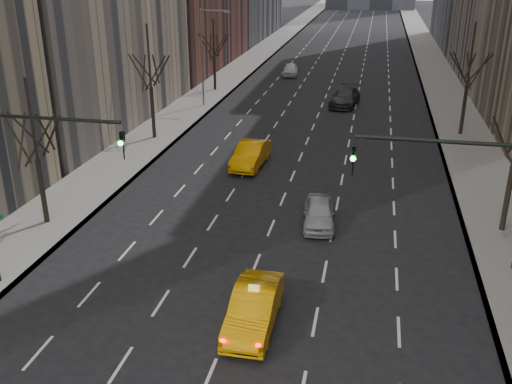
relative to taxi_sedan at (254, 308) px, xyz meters
The scene contains 14 objects.
sidewalk_left 60.17m from the taxi_sedan, 102.63° to the left, with size 4.50×320.00×0.15m, color slate.
sidewalk_right 59.80m from the taxi_sedan, 79.06° to the left, with size 4.50×320.00×0.15m, color slate.
tree_lw_b 14.84m from the taxi_sedan, 152.54° to the left, with size 3.36×3.50×7.82m.
tree_lw_c 26.32m from the taxi_sedan, 119.61° to the left, with size 3.36×3.50×8.74m.
tree_lw_d 42.79m from the taxi_sedan, 107.59° to the left, with size 3.36×3.50×7.36m.
tree_rw_c 30.95m from the taxi_sedan, 68.87° to the left, with size 3.36×3.50×8.74m.
traffic_mast_left 11.08m from the taxi_sedan, behind, with size 6.69×0.39×8.00m.
traffic_mast_right 9.48m from the taxi_sedan, ahead, with size 6.69×0.39×8.00m.
streetlight_far 36.02m from the taxi_sedan, 109.21° to the left, with size 2.83×0.22×9.00m.
taxi_sedan is the anchor object (origin of this frame).
silver_sedan_ahead 9.75m from the taxi_sedan, 80.90° to the left, with size 1.66×4.14×1.41m, color #A3A6AB.
far_taxi 18.52m from the taxi_sedan, 102.64° to the left, with size 1.76×5.04×1.66m, color #FFA005.
far_suv_grey 36.94m from the taxi_sedan, 88.06° to the left, with size 2.32×5.71×1.66m, color #2B2A2F.
far_car_white 51.28m from the taxi_sedan, 96.96° to the left, with size 1.71×4.25×1.45m, color silver.
Camera 1 is at (4.80, -7.08, 13.44)m, focal length 40.00 mm.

